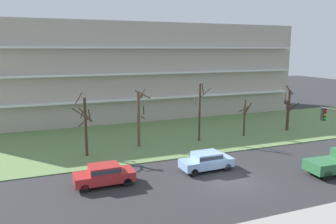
{
  "coord_description": "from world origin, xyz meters",
  "views": [
    {
      "loc": [
        -13.13,
        -20.66,
        9.94
      ],
      "look_at": [
        -2.8,
        6.0,
        4.49
      ],
      "focal_mm": 35.15,
      "sensor_mm": 36.0,
      "label": 1
    }
  ],
  "objects_px": {
    "tree_far_left": "(85,124)",
    "tree_right": "(245,116)",
    "tree_left": "(139,116)",
    "tree_center": "(200,111)",
    "sedan_red_center_right": "(104,174)",
    "tree_far_right": "(288,109)",
    "sedan_blue_center_left": "(206,160)"
  },
  "relations": [
    {
      "from": "tree_right",
      "to": "sedan_red_center_right",
      "type": "bearing_deg",
      "value": -155.21
    },
    {
      "from": "tree_far_left",
      "to": "sedan_blue_center_left",
      "type": "distance_m",
      "value": 11.71
    },
    {
      "from": "tree_right",
      "to": "tree_center",
      "type": "bearing_deg",
      "value": -179.29
    },
    {
      "from": "tree_far_left",
      "to": "tree_center",
      "type": "height_order",
      "value": "tree_center"
    },
    {
      "from": "sedan_blue_center_left",
      "to": "tree_far_left",
      "type": "bearing_deg",
      "value": -41.21
    },
    {
      "from": "tree_right",
      "to": "sedan_red_center_right",
      "type": "xyz_separation_m",
      "value": [
        -17.73,
        -8.19,
        -1.49
      ]
    },
    {
      "from": "tree_far_right",
      "to": "sedan_blue_center_left",
      "type": "relative_size",
      "value": 1.28
    },
    {
      "from": "tree_far_left",
      "to": "tree_right",
      "type": "distance_m",
      "value": 18.11
    },
    {
      "from": "tree_far_left",
      "to": "tree_center",
      "type": "bearing_deg",
      "value": 3.66
    },
    {
      "from": "tree_far_right",
      "to": "tree_far_left",
      "type": "bearing_deg",
      "value": -177.16
    },
    {
      "from": "tree_right",
      "to": "sedan_blue_center_left",
      "type": "distance_m",
      "value": 12.43
    },
    {
      "from": "tree_center",
      "to": "tree_far_right",
      "type": "relative_size",
      "value": 1.13
    },
    {
      "from": "tree_far_right",
      "to": "tree_left",
      "type": "bearing_deg",
      "value": -179.69
    },
    {
      "from": "tree_right",
      "to": "tree_far_right",
      "type": "xyz_separation_m",
      "value": [
        6.52,
        0.37,
        0.44
      ]
    },
    {
      "from": "tree_center",
      "to": "sedan_blue_center_left",
      "type": "distance_m",
      "value": 9.17
    },
    {
      "from": "sedan_blue_center_left",
      "to": "tree_right",
      "type": "bearing_deg",
      "value": -139.97
    },
    {
      "from": "sedan_red_center_right",
      "to": "tree_far_right",
      "type": "bearing_deg",
      "value": -160.95
    },
    {
      "from": "tree_center",
      "to": "sedan_red_center_right",
      "type": "distance_m",
      "value": 14.63
    },
    {
      "from": "tree_left",
      "to": "sedan_red_center_right",
      "type": "distance_m",
      "value": 10.21
    },
    {
      "from": "tree_right",
      "to": "sedan_blue_center_left",
      "type": "height_order",
      "value": "tree_right"
    },
    {
      "from": "tree_right",
      "to": "sedan_blue_center_left",
      "type": "xyz_separation_m",
      "value": [
        -9.24,
        -8.19,
        -1.49
      ]
    },
    {
      "from": "tree_far_left",
      "to": "tree_right",
      "type": "height_order",
      "value": "tree_far_left"
    },
    {
      "from": "tree_far_left",
      "to": "tree_right",
      "type": "xyz_separation_m",
      "value": [
        18.08,
        0.85,
        -0.78
      ]
    },
    {
      "from": "tree_left",
      "to": "tree_right",
      "type": "bearing_deg",
      "value": -1.2
    },
    {
      "from": "sedan_red_center_right",
      "to": "tree_left",
      "type": "bearing_deg",
      "value": -121.98
    },
    {
      "from": "sedan_red_center_right",
      "to": "sedan_blue_center_left",
      "type": "bearing_deg",
      "value": 179.62
    },
    {
      "from": "tree_center",
      "to": "sedan_blue_center_left",
      "type": "bearing_deg",
      "value": -112.74
    },
    {
      "from": "tree_right",
      "to": "sedan_red_center_right",
      "type": "height_order",
      "value": "tree_right"
    },
    {
      "from": "tree_center",
      "to": "sedan_red_center_right",
      "type": "height_order",
      "value": "tree_center"
    },
    {
      "from": "tree_left",
      "to": "tree_center",
      "type": "xyz_separation_m",
      "value": [
        6.7,
        -0.34,
        0.2
      ]
    },
    {
      "from": "tree_center",
      "to": "sedan_blue_center_left",
      "type": "xyz_separation_m",
      "value": [
        -3.4,
        -8.12,
        -2.58
      ]
    },
    {
      "from": "tree_far_left",
      "to": "sedan_red_center_right",
      "type": "relative_size",
      "value": 1.36
    }
  ]
}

